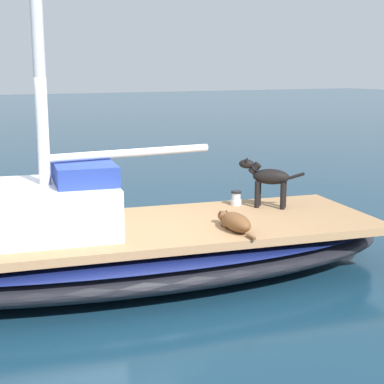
% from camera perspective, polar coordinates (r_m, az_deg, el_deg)
% --- Properties ---
extents(ground_plane, '(120.00, 120.00, 0.00)m').
position_cam_1_polar(ground_plane, '(7.58, -6.71, -8.24)').
color(ground_plane, '#143347').
extents(sailboat_main, '(3.86, 7.58, 0.66)m').
position_cam_1_polar(sailboat_main, '(7.48, -6.77, -5.82)').
color(sailboat_main, black).
rests_on(sailboat_main, ground).
extents(cabin_house, '(1.80, 2.46, 0.84)m').
position_cam_1_polar(cabin_house, '(7.20, -15.69, -1.34)').
color(cabin_house, silver).
rests_on(cabin_house, sailboat_main).
extents(dog_brown, '(0.95, 0.33, 0.22)m').
position_cam_1_polar(dog_brown, '(7.19, 4.18, -2.90)').
color(dog_brown, brown).
rests_on(dog_brown, sailboat_main).
extents(dog_black, '(0.72, 0.72, 0.70)m').
position_cam_1_polar(dog_black, '(8.38, 7.37, 1.34)').
color(dog_black, black).
rests_on(dog_black, sailboat_main).
extents(deck_winch, '(0.16, 0.16, 0.21)m').
position_cam_1_polar(deck_winch, '(8.53, 4.31, -0.63)').
color(deck_winch, '#B7B7BC').
rests_on(deck_winch, sailboat_main).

